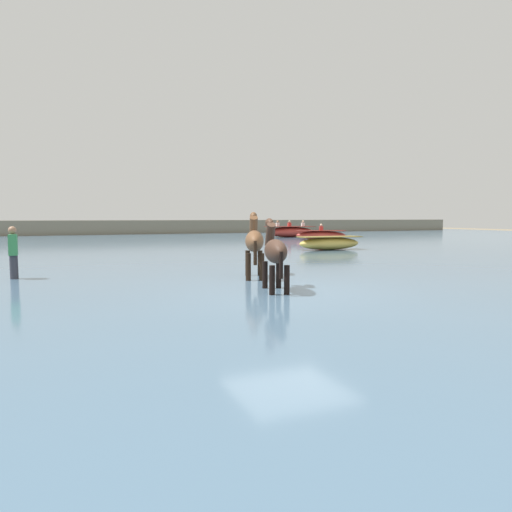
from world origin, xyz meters
TOP-DOWN VIEW (x-y plane):
  - ground_plane at (0.00, 0.00)m, footprint 120.00×120.00m
  - water_surface at (0.00, 10.00)m, footprint 90.00×90.00m
  - horse_lead_dark_bay at (-0.28, 0.14)m, footprint 0.76×1.70m
  - horse_trailing_bay at (0.16, 2.33)m, footprint 0.98×1.83m
  - boat_far_inshore at (12.55, 24.30)m, footprint 4.17×1.68m
  - boat_distant_west at (12.56, 19.50)m, footprint 3.70×2.38m
  - boat_mid_channel at (7.63, 10.53)m, footprint 3.29×1.28m
  - person_wading_close at (-5.69, 4.53)m, footprint 0.20×0.32m
  - far_shoreline at (0.00, 36.55)m, footprint 80.00×2.40m

SIDE VIEW (x-z plane):
  - ground_plane at x=0.00m, z-range 0.00..0.00m
  - water_surface at x=0.00m, z-range 0.00..0.26m
  - boat_mid_channel at x=7.63m, z-range 0.26..0.93m
  - boat_distant_west at x=12.56m, z-range 0.03..1.18m
  - boat_far_inshore at x=12.55m, z-range 0.03..1.38m
  - far_shoreline at x=0.00m, z-range 0.00..1.59m
  - person_wading_close at x=-5.69m, z-range 0.05..1.68m
  - horse_lead_dark_bay at x=-0.28m, z-range 0.17..2.01m
  - horse_trailing_bay at x=0.16m, z-range 0.18..2.19m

